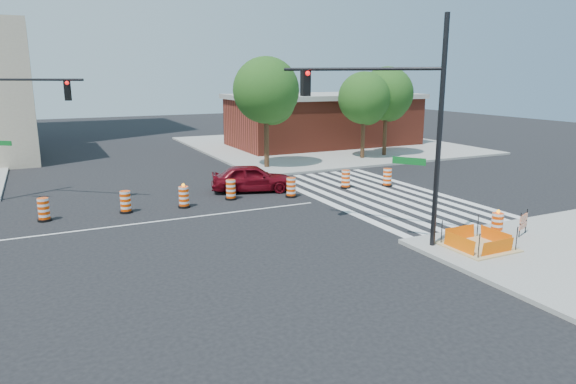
% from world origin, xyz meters
% --- Properties ---
extents(ground, '(120.00, 120.00, 0.00)m').
position_xyz_m(ground, '(0.00, 0.00, 0.00)').
color(ground, black).
rests_on(ground, ground).
extents(sidewalk_ne, '(22.00, 22.00, 0.15)m').
position_xyz_m(sidewalk_ne, '(18.00, 18.00, 0.07)').
color(sidewalk_ne, gray).
rests_on(sidewalk_ne, ground).
extents(crosswalk_east, '(6.75, 13.50, 0.01)m').
position_xyz_m(crosswalk_east, '(10.95, 0.00, 0.01)').
color(crosswalk_east, silver).
rests_on(crosswalk_east, ground).
extents(lane_centerline, '(14.00, 0.12, 0.01)m').
position_xyz_m(lane_centerline, '(0.00, 0.00, 0.01)').
color(lane_centerline, silver).
rests_on(lane_centerline, ground).
extents(excavation_pit, '(2.20, 2.20, 0.90)m').
position_xyz_m(excavation_pit, '(9.00, -9.00, 0.22)').
color(excavation_pit, tan).
rests_on(excavation_pit, ground).
extents(brick_storefront, '(16.50, 8.50, 4.60)m').
position_xyz_m(brick_storefront, '(18.00, 18.00, 2.32)').
color(brick_storefront, maroon).
rests_on(brick_storefront, ground).
extents(red_coupe, '(4.73, 2.96, 1.50)m').
position_xyz_m(red_coupe, '(5.32, 3.69, 0.75)').
color(red_coupe, '#630812').
rests_on(red_coupe, ground).
extents(signal_pole_se, '(3.82, 5.01, 8.15)m').
position_xyz_m(signal_pole_se, '(6.68, -6.72, 5.00)').
color(signal_pole_se, black).
rests_on(signal_pole_se, ground).
extents(signal_pole_nw, '(4.64, 3.60, 7.60)m').
position_xyz_m(signal_pole_nw, '(-6.12, 6.31, 4.67)').
color(signal_pole_nw, black).
rests_on(signal_pole_nw, ground).
extents(pit_drum, '(0.54, 0.54, 1.07)m').
position_xyz_m(pit_drum, '(10.64, -8.35, 0.59)').
color(pit_drum, black).
rests_on(pit_drum, ground).
extents(barricade, '(0.79, 0.36, 0.99)m').
position_xyz_m(barricade, '(11.69, -8.68, 0.69)').
color(barricade, '#F14305').
rests_on(barricade, ground).
extents(tree_north_c, '(4.39, 4.39, 7.45)m').
position_xyz_m(tree_north_c, '(8.86, 9.70, 5.01)').
color(tree_north_c, '#382314').
rests_on(tree_north_c, ground).
extents(tree_north_d, '(3.83, 3.83, 6.51)m').
position_xyz_m(tree_north_d, '(16.87, 10.06, 4.37)').
color(tree_north_d, '#382314').
rests_on(tree_north_d, ground).
extents(tree_north_e, '(4.05, 4.05, 6.88)m').
position_xyz_m(tree_north_e, '(19.20, 10.51, 4.62)').
color(tree_north_e, '#382314').
rests_on(tree_north_e, ground).
extents(median_drum_2, '(0.60, 0.60, 1.02)m').
position_xyz_m(median_drum_2, '(-5.06, 2.24, 0.48)').
color(median_drum_2, black).
rests_on(median_drum_2, ground).
extents(median_drum_3, '(0.60, 0.60, 1.02)m').
position_xyz_m(median_drum_3, '(-1.62, 2.11, 0.48)').
color(median_drum_3, black).
rests_on(median_drum_3, ground).
extents(median_drum_4, '(0.60, 0.60, 1.18)m').
position_xyz_m(median_drum_4, '(1.06, 1.89, 0.49)').
color(median_drum_4, black).
rests_on(median_drum_4, ground).
extents(median_drum_5, '(0.60, 0.60, 1.02)m').
position_xyz_m(median_drum_5, '(3.65, 2.43, 0.48)').
color(median_drum_5, black).
rests_on(median_drum_5, ground).
extents(median_drum_6, '(0.60, 0.60, 1.02)m').
position_xyz_m(median_drum_6, '(6.66, 1.55, 0.48)').
color(median_drum_6, black).
rests_on(median_drum_6, ground).
extents(median_drum_7, '(0.60, 0.60, 1.02)m').
position_xyz_m(median_drum_7, '(10.39, 2.13, 0.48)').
color(median_drum_7, black).
rests_on(median_drum_7, ground).
extents(median_drum_8, '(0.60, 0.60, 1.02)m').
position_xyz_m(median_drum_8, '(12.80, 1.52, 0.48)').
color(median_drum_8, black).
rests_on(median_drum_8, ground).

